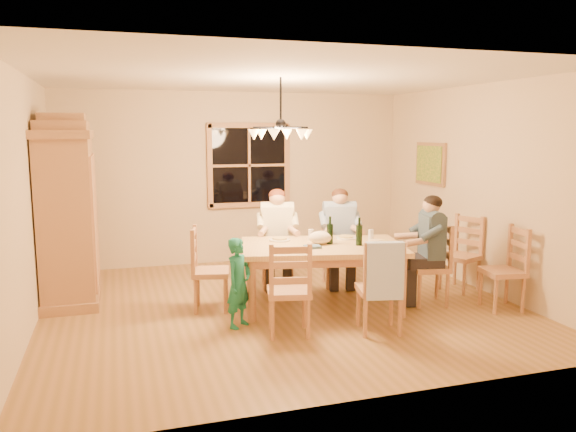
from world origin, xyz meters
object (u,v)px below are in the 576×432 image
object	(u,v)px
wine_bottle_b	(359,231)
chair_spare_front	(502,284)
dining_table	(322,253)
chair_far_left	(277,265)
chair_end_left	(211,284)
adult_plaid_man	(340,225)
chair_spare_back	(460,268)
adult_woman	(277,226)
chair_near_right	(379,303)
chair_end_right	(429,279)
adult_slate_man	(430,236)
wine_bottle_a	(330,230)
chandelier	(281,132)
child	(239,283)
chair_near_left	(289,306)
armoire	(69,216)
chair_far_right	(339,264)

from	to	relation	value
wine_bottle_b	chair_spare_front	world-z (taller)	wine_bottle_b
dining_table	chair_far_left	xyz separation A→B (m)	(-0.27, 0.97, -0.36)
chair_end_left	adult_plaid_man	bearing A→B (deg)	117.98
dining_table	chair_spare_back	xyz separation A→B (m)	(1.99, 0.13, -0.36)
dining_table	adult_woman	bearing A→B (deg)	105.58
chair_near_right	chair_end_right	bearing A→B (deg)	46.74
chair_end_left	wine_bottle_b	distance (m)	1.85
adult_slate_man	wine_bottle_a	distance (m)	1.22
chandelier	chair_spare_front	world-z (taller)	chandelier
chair_end_left	child	size ratio (longest dim) A/B	1.02
chair_near_right	adult_plaid_man	world-z (taller)	adult_plaid_man
dining_table	wine_bottle_b	distance (m)	0.51
chair_end_right	wine_bottle_a	world-z (taller)	wine_bottle_a
dining_table	chair_end_left	xyz separation A→B (m)	(-1.28, 0.28, -0.36)
adult_slate_man	chair_spare_front	xyz separation A→B (m)	(0.71, -0.44, -0.54)
chair_near_left	adult_woman	size ratio (longest dim) A/B	1.13
armoire	wine_bottle_b	size ratio (longest dim) A/B	6.97
wine_bottle_a	wine_bottle_b	bearing A→B (deg)	-32.39
adult_plaid_man	chair_spare_front	distance (m)	2.16
chair_end_left	wine_bottle_b	size ratio (longest dim) A/B	3.00
armoire	adult_woman	bearing A→B (deg)	-5.18
adult_slate_man	adult_woman	bearing A→B (deg)	63.43
wine_bottle_b	chair_spare_back	xyz separation A→B (m)	(1.59, 0.30, -0.62)
adult_woman	wine_bottle_b	world-z (taller)	adult_woman
armoire	chair_end_left	size ratio (longest dim) A/B	2.32
chair_far_right	chair_spare_front	bearing A→B (deg)	145.88
armoire	wine_bottle_a	size ratio (longest dim) A/B	6.97
chair_end_left	dining_table	bearing A→B (deg)	90.00
chandelier	chair_near_right	xyz separation A→B (m)	(0.73, -1.15, -1.77)
armoire	chair_far_right	distance (m)	3.53
chair_end_left	wine_bottle_a	size ratio (longest dim) A/B	3.00
chair_end_right	wine_bottle_b	bearing A→B (deg)	95.13
chair_end_left	chair_end_right	world-z (taller)	same
chair_near_left	chair_spare_back	world-z (taller)	same
chandelier	chair_near_right	distance (m)	2.24
chair_spare_back	wine_bottle_b	bearing A→B (deg)	77.40
chair_end_right	chair_spare_back	bearing A→B (deg)	-47.86
chair_near_right	adult_plaid_man	bearing A→B (deg)	93.37
dining_table	chair_spare_front	distance (m)	2.15
chair_far_left	adult_slate_man	bearing A→B (deg)	153.43
chandelier	chair_spare_back	world-z (taller)	chandelier
chair_far_right	chair_end_left	distance (m)	1.91
adult_plaid_man	child	distance (m)	2.06
adult_woman	adult_plaid_man	bearing A→B (deg)	180.00
chair_far_left	child	size ratio (longest dim) A/B	1.02
chandelier	armoire	distance (m)	2.82
chair_far_left	chair_spare_back	distance (m)	2.42
adult_plaid_man	chair_spare_front	bearing A→B (deg)	145.88
adult_woman	adult_slate_man	xyz separation A→B (m)	(1.56, -1.25, 0.00)
chair_near_right	wine_bottle_a	distance (m)	1.18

